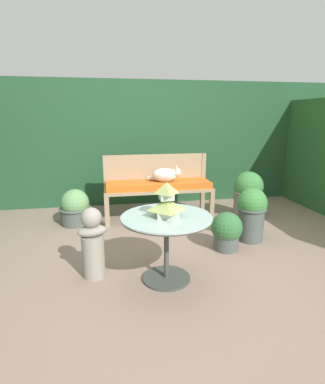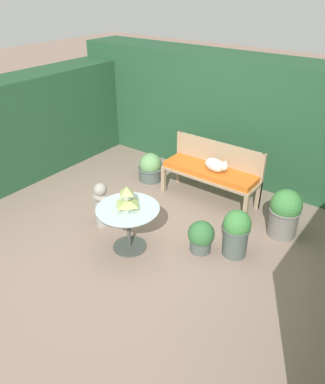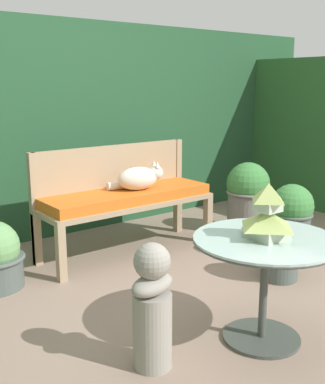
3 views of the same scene
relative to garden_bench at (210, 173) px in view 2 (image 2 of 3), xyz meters
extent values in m
plane|color=gray|center=(-0.10, -1.18, -0.45)|extent=(30.00, 30.00, 0.00)
cube|color=#234C2D|center=(-0.10, 1.19, 0.53)|extent=(6.40, 0.81, 1.96)
cube|color=#234C2D|center=(-2.95, -1.00, 0.38)|extent=(0.70, 3.57, 1.67)
cube|color=tan|center=(-0.71, -0.21, -0.25)|extent=(0.06, 0.06, 0.41)
cube|color=tan|center=(0.71, -0.21, -0.25)|extent=(0.06, 0.06, 0.41)
cube|color=tan|center=(-0.71, 0.21, -0.25)|extent=(0.06, 0.06, 0.41)
cube|color=tan|center=(0.71, 0.21, -0.25)|extent=(0.06, 0.06, 0.41)
cube|color=tan|center=(0.00, 0.00, -0.02)|extent=(1.48, 0.48, 0.04)
cube|color=orange|center=(0.00, 0.00, 0.04)|extent=(1.42, 0.44, 0.08)
cube|color=tan|center=(-0.71, 0.22, -0.01)|extent=(0.06, 0.06, 0.88)
cube|color=tan|center=(0.71, 0.22, -0.01)|extent=(0.06, 0.06, 0.88)
cube|color=tan|center=(0.00, 0.22, 0.25)|extent=(1.42, 0.04, 0.36)
ellipsoid|color=silver|center=(0.08, -0.03, 0.18)|extent=(0.37, 0.25, 0.19)
sphere|color=silver|center=(0.25, -0.06, 0.21)|extent=(0.12, 0.12, 0.12)
cone|color=silver|center=(0.25, -0.03, 0.28)|extent=(0.05, 0.05, 0.06)
cone|color=silver|center=(0.24, -0.09, 0.28)|extent=(0.05, 0.05, 0.06)
cylinder|color=silver|center=(-0.03, 0.08, 0.11)|extent=(0.20, 0.10, 0.07)
cylinder|color=#424742|center=(-0.20, -1.62, -0.44)|extent=(0.43, 0.43, 0.02)
cylinder|color=#424742|center=(-0.20, -1.62, -0.16)|extent=(0.04, 0.04, 0.58)
cylinder|color=silver|center=(-0.20, -1.62, 0.13)|extent=(0.78, 0.78, 0.01)
torus|color=#424742|center=(-0.20, -1.62, 0.12)|extent=(0.78, 0.78, 0.02)
cube|color=#B2BCA8|center=(-0.20, -1.62, 0.17)|extent=(0.18, 0.18, 0.06)
pyramid|color=#A8BC66|center=(-0.20, -1.62, 0.24)|extent=(0.25, 0.25, 0.09)
cube|color=#B2BCA8|center=(-0.20, -1.62, 0.31)|extent=(0.11, 0.11, 0.05)
pyramid|color=#A8BC66|center=(-0.20, -1.62, 0.39)|extent=(0.15, 0.15, 0.10)
cylinder|color=gray|center=(-0.83, -1.46, -0.26)|extent=(0.20, 0.20, 0.39)
ellipsoid|color=gray|center=(-0.83, -1.46, -0.01)|extent=(0.28, 0.20, 0.10)
sphere|color=gray|center=(-0.83, -1.46, 0.11)|extent=(0.18, 0.18, 0.18)
cylinder|color=#4C5651|center=(0.56, -1.13, -0.36)|extent=(0.27, 0.27, 0.19)
torus|color=#4C5651|center=(0.56, -1.13, -0.27)|extent=(0.30, 0.30, 0.03)
sphere|color=#336B38|center=(0.56, -1.13, -0.20)|extent=(0.33, 0.33, 0.33)
cylinder|color=slate|center=(1.25, -0.19, -0.26)|extent=(0.37, 0.37, 0.39)
torus|color=slate|center=(1.25, -0.19, -0.07)|extent=(0.41, 0.41, 0.03)
sphere|color=#3D7F3D|center=(1.25, -0.19, 0.01)|extent=(0.41, 0.41, 0.41)
cylinder|color=#4C5651|center=(-1.13, -0.02, -0.34)|extent=(0.39, 0.39, 0.23)
torus|color=#4C5651|center=(-1.13, -0.02, -0.24)|extent=(0.43, 0.43, 0.03)
sphere|color=#66995B|center=(-1.13, -0.02, -0.16)|extent=(0.37, 0.37, 0.37)
cylinder|color=#4C5651|center=(0.93, -0.94, -0.26)|extent=(0.30, 0.30, 0.39)
torus|color=#4C5651|center=(0.93, -0.94, -0.07)|extent=(0.33, 0.33, 0.03)
sphere|color=#3D7F3D|center=(0.93, -0.94, 0.00)|extent=(0.34, 0.34, 0.34)
camera|label=1|loc=(-0.66, -3.98, 0.96)|focal=28.00mm
camera|label=2|loc=(2.41, -4.42, 2.57)|focal=35.00mm
camera|label=3|loc=(-2.13, -3.21, 0.94)|focal=45.00mm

